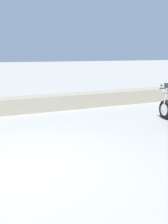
% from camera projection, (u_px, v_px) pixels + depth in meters
% --- Properties ---
extents(ground_plane, '(120.00, 120.00, 0.00)m').
position_uv_depth(ground_plane, '(19.00, 166.00, 5.14)').
color(ground_plane, '#A3A099').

